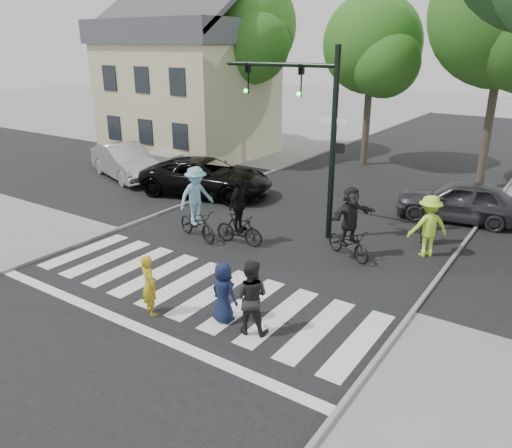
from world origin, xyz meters
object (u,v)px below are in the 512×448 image
at_px(pedestrian_child, 223,292).
at_px(car_suv, 207,177).
at_px(pedestrian_adult, 250,297).
at_px(cyclist_left, 197,208).
at_px(car_grey, 460,201).
at_px(cyclist_mid, 239,218).
at_px(cyclist_right, 350,227).
at_px(traffic_signal, 310,116).
at_px(car_silver, 126,162).
at_px(pedestrian_woman, 149,285).

relative_size(pedestrian_child, car_suv, 0.26).
distance_m(pedestrian_adult, car_suv, 10.82).
xyz_separation_m(pedestrian_child, car_suv, (-6.79, 7.68, 0.04)).
xyz_separation_m(cyclist_left, car_grey, (6.63, 6.61, -0.29)).
xyz_separation_m(cyclist_left, cyclist_mid, (1.43, 0.35, -0.14)).
height_order(pedestrian_adult, cyclist_right, cyclist_right).
relative_size(traffic_signal, cyclist_right, 2.75).
distance_m(cyclist_left, car_silver, 8.86).
height_order(pedestrian_woman, car_grey, pedestrian_woman).
bearing_deg(pedestrian_woman, car_grey, -91.43).
bearing_deg(car_suv, cyclist_mid, -143.81).
bearing_deg(pedestrian_woman, pedestrian_child, -135.60).
bearing_deg(car_silver, car_suv, -70.66).
height_order(pedestrian_adult, cyclist_left, cyclist_left).
relative_size(pedestrian_woman, car_silver, 0.31).
xyz_separation_m(traffic_signal, car_silver, (-10.55, 1.64, -3.10)).
xyz_separation_m(cyclist_right, car_suv, (-7.64, 2.72, -0.21)).
xyz_separation_m(traffic_signal, cyclist_right, (2.04, -1.09, -2.93)).
height_order(cyclist_left, car_suv, cyclist_left).
bearing_deg(pedestrian_woman, cyclist_right, -93.12).
height_order(pedestrian_child, car_suv, car_suv).
bearing_deg(car_suv, car_grey, -88.40).
bearing_deg(car_silver, cyclist_mid, -92.31).
bearing_deg(traffic_signal, pedestrian_child, -78.90).
distance_m(pedestrian_woman, cyclist_mid, 4.76).
bearing_deg(pedestrian_child, cyclist_left, -36.43).
bearing_deg(cyclist_mid, cyclist_right, 16.73).
height_order(cyclist_mid, cyclist_right, cyclist_right).
height_order(pedestrian_adult, car_grey, pedestrian_adult).
xyz_separation_m(cyclist_mid, car_grey, (5.20, 6.27, -0.15)).
bearing_deg(car_suv, pedestrian_child, -151.89).
relative_size(traffic_signal, pedestrian_woman, 4.01).
relative_size(pedestrian_adult, cyclist_left, 0.72).
bearing_deg(cyclist_left, car_grey, 44.92).
relative_size(traffic_signal, cyclist_mid, 2.76).
xyz_separation_m(pedestrian_woman, pedestrian_adult, (2.39, 0.67, 0.11)).
relative_size(pedestrian_child, pedestrian_adult, 0.84).
xyz_separation_m(pedestrian_adult, cyclist_left, (-4.65, 3.67, 0.18)).
height_order(traffic_signal, car_suv, traffic_signal).
height_order(cyclist_left, car_grey, cyclist_left).
distance_m(traffic_signal, pedestrian_child, 6.94).
bearing_deg(pedestrian_adult, traffic_signal, -92.15).
xyz_separation_m(pedestrian_woman, car_suv, (-5.18, 8.40, 0.02)).
relative_size(traffic_signal, car_silver, 1.24).
bearing_deg(cyclist_mid, pedestrian_woman, -80.05).
bearing_deg(car_silver, pedestrian_woman, -110.23).
distance_m(cyclist_left, cyclist_right, 4.91).
relative_size(cyclist_left, cyclist_mid, 1.10).
distance_m(cyclist_mid, car_grey, 8.14).
bearing_deg(pedestrian_child, traffic_signal, -72.23).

